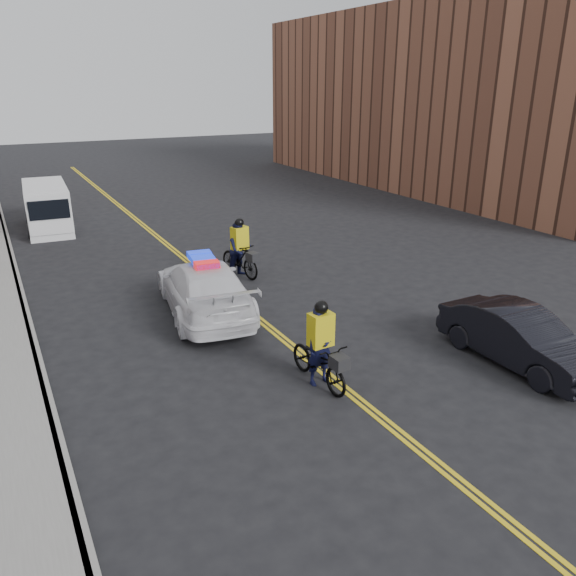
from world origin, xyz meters
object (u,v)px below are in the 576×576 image
(cargo_van, at_px, (47,208))
(cyclist_near, at_px, (320,355))
(police_cruiser, at_px, (204,288))
(dark_sedan, at_px, (520,337))
(cyclist_far, at_px, (240,253))

(cargo_van, height_order, cyclist_near, cargo_van)
(police_cruiser, xyz_separation_m, dark_sedan, (5.66, -6.70, -0.11))
(dark_sedan, bearing_deg, cargo_van, 113.05)
(cyclist_near, bearing_deg, dark_sedan, -20.41)
(dark_sedan, relative_size, cyclist_far, 1.95)
(dark_sedan, bearing_deg, police_cruiser, 129.87)
(dark_sedan, distance_m, cyclist_far, 9.94)
(police_cruiser, height_order, cyclist_far, cyclist_far)
(cyclist_far, bearing_deg, cargo_van, 104.08)
(police_cruiser, bearing_deg, cargo_van, -69.08)
(dark_sedan, bearing_deg, cyclist_near, 162.71)
(cargo_van, bearing_deg, dark_sedan, -63.22)
(cyclist_near, distance_m, cyclist_far, 8.04)
(police_cruiser, distance_m, cargo_van, 13.41)
(cyclist_near, bearing_deg, cyclist_far, 76.00)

